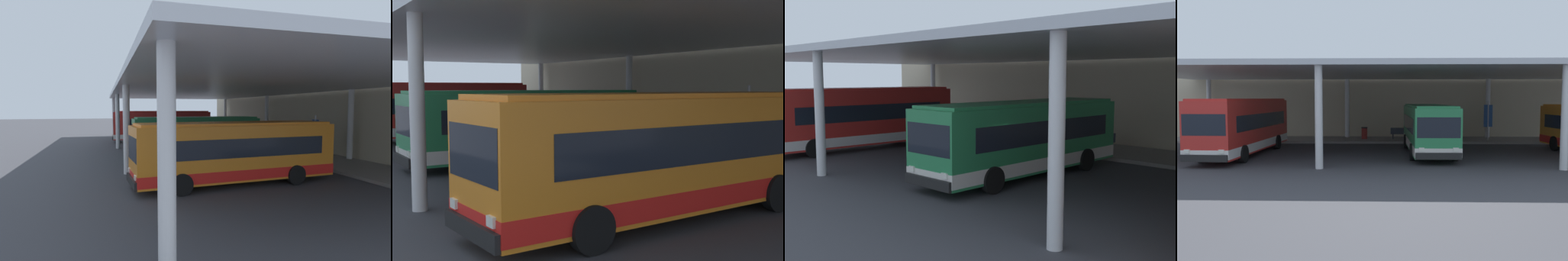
# 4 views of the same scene
# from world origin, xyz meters

# --- Properties ---
(ground_plane) EXTENTS (200.00, 200.00, 0.00)m
(ground_plane) POSITION_xyz_m (0.00, 0.00, 0.00)
(ground_plane) COLOR #3D3D42
(platform_kerb) EXTENTS (42.00, 4.50, 0.18)m
(platform_kerb) POSITION_xyz_m (0.00, 11.75, 0.09)
(platform_kerb) COLOR gray
(platform_kerb) RESTS_ON ground
(station_building_facade) EXTENTS (48.00, 1.60, 6.42)m
(station_building_facade) POSITION_xyz_m (0.00, 15.00, 3.21)
(station_building_facade) COLOR #C1B293
(station_building_facade) RESTS_ON ground
(canopy_shelter) EXTENTS (40.00, 17.00, 5.55)m
(canopy_shelter) POSITION_xyz_m (0.00, 5.50, 5.31)
(canopy_shelter) COLOR silver
(canopy_shelter) RESTS_ON ground
(bus_nearest_bay) EXTENTS (2.99, 11.41, 3.57)m
(bus_nearest_bay) POSITION_xyz_m (-11.79, 2.83, 1.84)
(bus_nearest_bay) COLOR red
(bus_nearest_bay) RESTS_ON ground
(bus_second_bay) EXTENTS (2.82, 10.56, 3.17)m
(bus_second_bay) POSITION_xyz_m (-0.05, 3.62, 1.66)
(bus_second_bay) COLOR #28844C
(bus_second_bay) RESTS_ON ground
(bus_middle_bay) EXTENTS (3.21, 10.67, 3.17)m
(bus_middle_bay) POSITION_xyz_m (10.23, 2.64, 1.66)
(bus_middle_bay) COLOR orange
(bus_middle_bay) RESTS_ON ground
(bench_waiting) EXTENTS (1.80, 0.45, 0.92)m
(bench_waiting) POSITION_xyz_m (-1.45, 11.82, 0.66)
(bench_waiting) COLOR #383D47
(bench_waiting) RESTS_ON platform_kerb
(trash_bin) EXTENTS (0.52, 0.52, 0.98)m
(trash_bin) POSITION_xyz_m (-4.56, 11.71, 0.68)
(trash_bin) COLOR maroon
(trash_bin) RESTS_ON platform_kerb
(banner_sign) EXTENTS (0.70, 0.12, 3.20)m
(banner_sign) POSITION_xyz_m (5.59, 10.94, 1.98)
(banner_sign) COLOR #B2B2B7
(banner_sign) RESTS_ON platform_kerb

